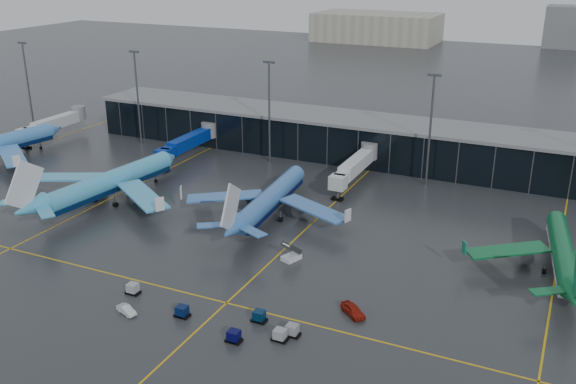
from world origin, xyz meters
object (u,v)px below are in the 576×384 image
at_px(airliner_klm_near, 271,187).
at_px(airliner_aer_lingus, 564,240).
at_px(airliner_arkefly, 110,170).
at_px(service_van_white, 126,310).
at_px(service_van_red, 353,310).
at_px(mobile_airstair, 291,256).
at_px(baggage_carts, 228,319).

xyz_separation_m(airliner_klm_near, airliner_aer_lingus, (54.47, -0.67, -0.60)).
bearing_deg(airliner_arkefly, service_van_white, -41.57).
relative_size(airliner_klm_near, service_van_red, 8.61).
relative_size(service_van_red, service_van_white, 1.29).
height_order(mobile_airstair, service_van_red, mobile_airstair).
xyz_separation_m(airliner_klm_near, service_van_white, (-2.94, -42.33, -5.74)).
height_order(airliner_arkefly, service_van_white, airliner_arkefly).
height_order(baggage_carts, service_van_white, baggage_carts).
distance_m(airliner_klm_near, mobile_airstair, 20.68).
bearing_deg(service_van_white, baggage_carts, -56.56).
bearing_deg(airliner_klm_near, airliner_aer_lingus, -5.50).
bearing_deg(mobile_airstair, baggage_carts, -69.14).
height_order(airliner_arkefly, airliner_klm_near, airliner_arkefly).
relative_size(airliner_arkefly, service_van_white, 12.29).
bearing_deg(airliner_arkefly, baggage_carts, -27.39).
xyz_separation_m(airliner_arkefly, mobile_airstair, (46.45, -9.21, -6.26)).
bearing_deg(baggage_carts, mobile_airstair, 90.68).
relative_size(airliner_arkefly, airliner_klm_near, 1.11).
height_order(baggage_carts, service_van_red, baggage_carts).
bearing_deg(service_van_red, airliner_arkefly, 109.71).
relative_size(baggage_carts, mobile_airstair, 7.91).
xyz_separation_m(mobile_airstair, service_van_white, (-14.79, -26.33, -0.16)).
bearing_deg(service_van_white, service_van_red, -46.63).
bearing_deg(service_van_white, mobile_airstair, -10.33).
relative_size(airliner_klm_near, airliner_aer_lingus, 1.10).
distance_m(airliner_klm_near, service_van_red, 40.06).
distance_m(baggage_carts, service_van_white, 15.55).
xyz_separation_m(airliner_arkefly, service_van_red, (62.22, -21.69, -6.22)).
distance_m(baggage_carts, service_van_red, 18.43).
height_order(airliner_klm_near, airliner_aer_lingus, airliner_klm_near).
bearing_deg(mobile_airstair, airliner_aer_lingus, 39.97).
distance_m(airliner_arkefly, airliner_klm_near, 35.26).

